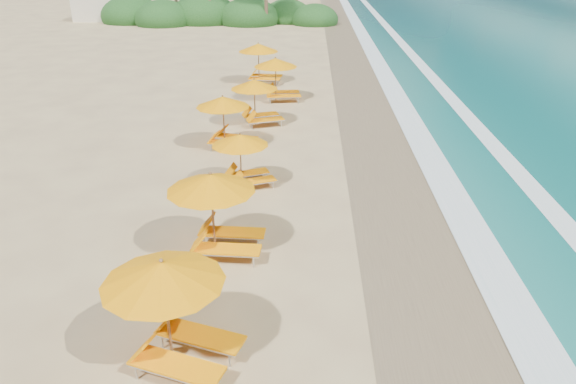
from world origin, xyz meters
The scene contains 12 objects.
ground centered at (0.00, 0.00, 0.00)m, with size 160.00×160.00×0.00m, color tan.
wet_sand centered at (4.00, 0.00, 0.01)m, with size 4.00×160.00×0.01m, color olive.
surf_foam centered at (6.70, 0.00, 0.03)m, with size 4.00×160.00×0.01m.
station_3 centered at (-1.99, -5.81, 1.38)m, with size 3.12×3.04×2.46m.
station_4 centered at (-1.80, -1.47, 1.36)m, with size 2.67×2.48×2.43m.
station_5 centered at (-1.63, 3.04, 1.12)m, with size 2.60×2.57×2.00m.
station_6 centered at (-2.79, 6.91, 1.27)m, with size 2.82×2.73×2.26m.
station_7 centered at (-1.81, 10.11, 1.25)m, with size 2.88×2.84×2.24m.
station_8 centered at (-1.08, 14.46, 1.33)m, with size 2.77×2.63×2.38m.
station_9 centered at (-2.36, 18.44, 1.38)m, with size 2.79×2.62×2.46m.
treeline centered at (-9.94, 45.51, 1.00)m, with size 25.80×8.80×9.74m.
beach_building centered at (-22.00, 48.00, 1.40)m, with size 7.00×5.00×2.80m, color beige.
Camera 1 is at (0.58, -14.20, 7.85)m, focal length 33.21 mm.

